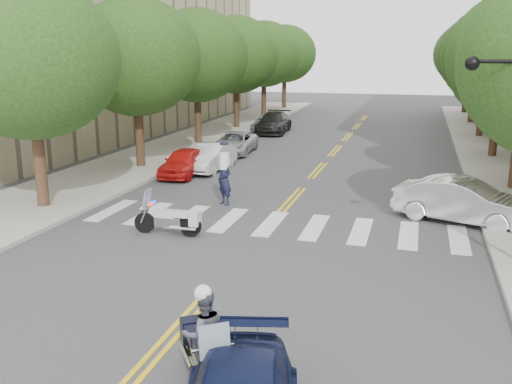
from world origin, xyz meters
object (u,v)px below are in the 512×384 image
at_px(motorcycle_parked, 173,220).
at_px(convertible, 463,201).
at_px(officer_standing, 225,180).
at_px(motorcycle_police, 203,340).

distance_m(motorcycle_parked, convertible, 10.01).
height_order(motorcycle_parked, convertible, convertible).
xyz_separation_m(motorcycle_parked, officer_standing, (0.38, 4.06, 0.47)).
bearing_deg(motorcycle_parked, convertible, -68.21).
bearing_deg(convertible, motorcycle_police, 175.83).
height_order(motorcycle_police, motorcycle_parked, motorcycle_police).
distance_m(motorcycle_police, convertible, 12.87).
relative_size(motorcycle_police, motorcycle_parked, 0.91).
relative_size(motorcycle_police, convertible, 0.45).
relative_size(officer_standing, convertible, 0.42).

